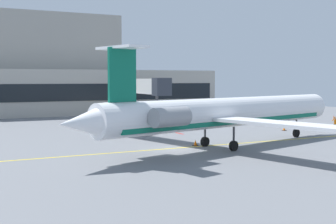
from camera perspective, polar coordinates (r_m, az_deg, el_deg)
name	(u,v)px	position (r m, az deg, el deg)	size (l,w,h in m)	color
ground	(178,150)	(41.28, 1.26, -4.75)	(120.00, 120.00, 0.11)	slate
terminal_building	(50,77)	(83.93, -14.59, 4.27)	(60.37, 11.66, 18.07)	#ADA89E
jet_bridge_west	(144,87)	(73.27, -2.97, 3.20)	(2.40, 16.33, 6.49)	silver
regional_jet	(225,113)	(42.14, 7.21, -0.12)	(33.89, 27.45, 8.78)	white
baggage_tug	(133,125)	(53.33, -4.43, -1.59)	(3.96, 4.48, 2.21)	silver
pushback_tractor	(218,113)	(73.15, 6.29, -0.09)	(2.42, 4.33, 2.03)	#1E4CB2
belt_loader	(182,112)	(74.09, 1.80, -0.03)	(3.44, 3.07, 2.00)	#E5B20C
fuel_tank	(123,109)	(72.57, -5.68, 0.32)	(8.30, 3.03, 2.66)	white
marshaller	(335,124)	(57.91, 20.26, -1.40)	(0.77, 0.47, 1.94)	#191E33
safety_cone_alpha	(284,129)	(57.71, 14.37, -2.03)	(0.47, 0.47, 0.55)	orange
safety_cone_bravo	(195,143)	(43.42, 3.46, -3.92)	(0.47, 0.47, 0.55)	orange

